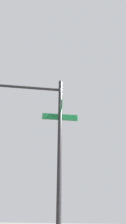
{
  "coord_description": "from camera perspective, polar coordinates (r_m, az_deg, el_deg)",
  "views": [
    {
      "loc": [
        -8.77,
        -3.26,
        1.32
      ],
      "look_at": [
        -7.21,
        -6.4,
        3.65
      ],
      "focal_mm": 25.71,
      "sensor_mm": 36.0,
      "label": 1
    }
  ],
  "objects": [
    {
      "name": "traffic_signal_near",
      "position": [
        5.04,
        -17.79,
        -1.37
      ],
      "size": [
        3.31,
        2.3,
        5.45
      ],
      "color": "black",
      "rests_on": "ground_plane"
    }
  ]
}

